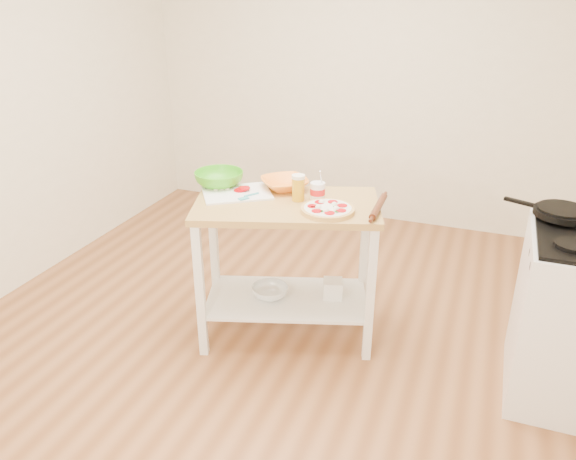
% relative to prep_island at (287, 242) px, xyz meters
% --- Properties ---
extents(room_shell, '(4.04, 4.54, 2.74)m').
position_rel_prep_island_xyz_m(room_shell, '(-0.07, -0.15, 0.71)').
color(room_shell, '#9A6139').
rests_on(room_shell, ground).
extents(prep_island, '(1.20, 0.89, 0.90)m').
position_rel_prep_island_xyz_m(prep_island, '(0.00, 0.00, 0.00)').
color(prep_island, tan).
rests_on(prep_island, ground).
extents(skillet, '(0.44, 0.29, 0.03)m').
position_rel_prep_island_xyz_m(skillet, '(1.46, 0.20, 0.33)').
color(skillet, black).
rests_on(skillet, gas_stove).
extents(pizza, '(0.30, 0.30, 0.05)m').
position_rel_prep_island_xyz_m(pizza, '(0.26, -0.05, 0.27)').
color(pizza, '#E6B762').
rests_on(pizza, prep_island).
extents(cutting_board, '(0.50, 0.47, 0.04)m').
position_rel_prep_island_xyz_m(cutting_board, '(-0.34, 0.03, 0.26)').
color(cutting_board, white).
rests_on(cutting_board, prep_island).
extents(spatula, '(0.08, 0.15, 0.01)m').
position_rel_prep_island_xyz_m(spatula, '(-0.24, -0.03, 0.27)').
color(spatula, teal).
rests_on(spatula, cutting_board).
extents(knife, '(0.25, 0.13, 0.01)m').
position_rel_prep_island_xyz_m(knife, '(-0.46, 0.06, 0.27)').
color(knife, silver).
rests_on(knife, cutting_board).
extents(orange_bowl, '(0.39, 0.39, 0.07)m').
position_rel_prep_island_xyz_m(orange_bowl, '(-0.09, 0.21, 0.29)').
color(orange_bowl, orange).
rests_on(orange_bowl, prep_island).
extents(green_bowl, '(0.33, 0.33, 0.10)m').
position_rel_prep_island_xyz_m(green_bowl, '(-0.50, 0.11, 0.30)').
color(green_bowl, '#40AD19').
rests_on(green_bowl, prep_island).
extents(beer_pint, '(0.08, 0.08, 0.16)m').
position_rel_prep_island_xyz_m(beer_pint, '(0.05, 0.06, 0.34)').
color(beer_pint, gold).
rests_on(beer_pint, prep_island).
extents(yogurt_tub, '(0.09, 0.09, 0.19)m').
position_rel_prep_island_xyz_m(yogurt_tub, '(0.15, 0.11, 0.31)').
color(yogurt_tub, white).
rests_on(yogurt_tub, prep_island).
extents(rolling_pin, '(0.05, 0.34, 0.04)m').
position_rel_prep_island_xyz_m(rolling_pin, '(0.52, 0.08, 0.28)').
color(rolling_pin, '#592714').
rests_on(rolling_pin, prep_island).
extents(shelf_glass_bowl, '(0.23, 0.23, 0.07)m').
position_rel_prep_island_xyz_m(shelf_glass_bowl, '(-0.10, -0.03, -0.35)').
color(shelf_glass_bowl, silver).
rests_on(shelf_glass_bowl, prep_island).
extents(shelf_bin, '(0.15, 0.15, 0.12)m').
position_rel_prep_island_xyz_m(shelf_bin, '(0.27, 0.11, -0.33)').
color(shelf_bin, white).
rests_on(shelf_bin, prep_island).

